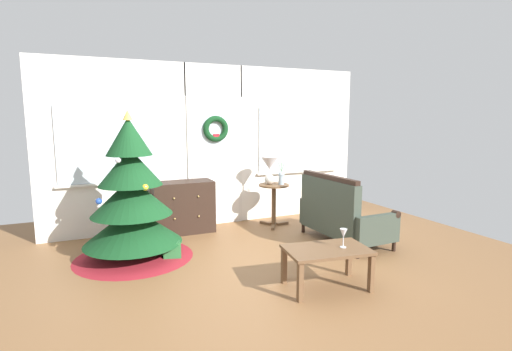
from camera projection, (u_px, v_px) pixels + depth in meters
name	position (u px, v px, depth m)	size (l,w,h in m)	color
ground_plane	(271.00, 267.00, 4.54)	(6.76, 6.76, 0.00)	brown
back_wall_with_door	(214.00, 145.00, 6.23)	(5.20, 0.19, 2.55)	white
christmas_tree	(132.00, 205.00, 4.75)	(1.45, 1.45, 1.81)	#4C331E
dresser_cabinet	(183.00, 207.00, 5.86)	(0.90, 0.45, 0.78)	black
settee_sofa	(340.00, 216.00, 5.39)	(0.76, 1.38, 0.96)	black
side_table	(274.00, 196.00, 6.19)	(0.50, 0.48, 0.68)	brown
table_lamp	(269.00, 167.00, 6.13)	(0.28, 0.28, 0.44)	silver
flower_vase	(281.00, 177.00, 6.13)	(0.11, 0.10, 0.35)	#99ADBC
coffee_table	(327.00, 254.00, 3.94)	(0.90, 0.63, 0.42)	brown
wine_glass	(343.00, 234.00, 3.94)	(0.08, 0.08, 0.20)	silver
gift_box	(171.00, 250.00, 4.79)	(0.22, 0.19, 0.22)	#266633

